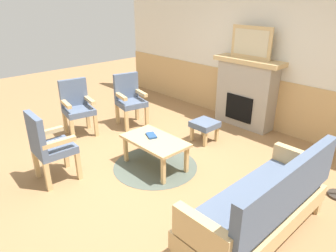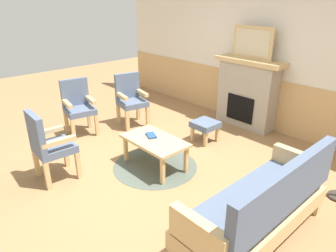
# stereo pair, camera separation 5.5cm
# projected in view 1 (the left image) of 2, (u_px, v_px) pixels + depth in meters

# --- Properties ---
(ground_plane) EXTENTS (14.00, 14.00, 0.00)m
(ground_plane) POSITION_uv_depth(u_px,v_px,m) (151.00, 167.00, 4.52)
(ground_plane) COLOR #997047
(wall_back) EXTENTS (7.20, 0.14, 2.70)m
(wall_back) POSITION_uv_depth(u_px,v_px,m) (257.00, 55.00, 5.63)
(wall_back) COLOR silver
(wall_back) RESTS_ON ground_plane
(fireplace) EXTENTS (1.30, 0.44, 1.28)m
(fireplace) POSITION_uv_depth(u_px,v_px,m) (246.00, 92.00, 5.73)
(fireplace) COLOR #A39989
(fireplace) RESTS_ON ground_plane
(framed_picture) EXTENTS (0.80, 0.04, 0.56)m
(framed_picture) POSITION_uv_depth(u_px,v_px,m) (251.00, 42.00, 5.37)
(framed_picture) COLOR tan
(framed_picture) RESTS_ON fireplace
(couch) EXTENTS (0.70, 1.80, 0.98)m
(couch) POSITION_uv_depth(u_px,v_px,m) (261.00, 205.00, 3.06)
(couch) COLOR tan
(couch) RESTS_ON ground_plane
(coffee_table) EXTENTS (0.96, 0.56, 0.44)m
(coffee_table) POSITION_uv_depth(u_px,v_px,m) (155.00, 143.00, 4.38)
(coffee_table) COLOR tan
(coffee_table) RESTS_ON ground_plane
(round_rug) EXTENTS (1.24, 1.24, 0.01)m
(round_rug) POSITION_uv_depth(u_px,v_px,m) (155.00, 166.00, 4.53)
(round_rug) COLOR #4C564C
(round_rug) RESTS_ON ground_plane
(book_on_table) EXTENTS (0.23, 0.19, 0.03)m
(book_on_table) POSITION_uv_depth(u_px,v_px,m) (151.00, 135.00, 4.44)
(book_on_table) COLOR navy
(book_on_table) RESTS_ON coffee_table
(footstool) EXTENTS (0.40, 0.40, 0.36)m
(footstool) POSITION_uv_depth(u_px,v_px,m) (205.00, 126.00, 5.21)
(footstool) COLOR tan
(footstool) RESTS_ON ground_plane
(armchair_near_fireplace) EXTENTS (0.56, 0.56, 0.98)m
(armchair_near_fireplace) POSITION_uv_depth(u_px,v_px,m) (129.00, 98.00, 5.80)
(armchair_near_fireplace) COLOR tan
(armchair_near_fireplace) RESTS_ON ground_plane
(armchair_by_window_left) EXTENTS (0.56, 0.56, 0.98)m
(armchair_by_window_left) POSITION_uv_depth(u_px,v_px,m) (77.00, 105.00, 5.41)
(armchair_by_window_left) COLOR tan
(armchair_by_window_left) RESTS_ON ground_plane
(armchair_front_left) EXTENTS (0.50, 0.50, 0.98)m
(armchair_front_left) POSITION_uv_depth(u_px,v_px,m) (48.00, 144.00, 4.00)
(armchair_front_left) COLOR tan
(armchair_front_left) RESTS_ON ground_plane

